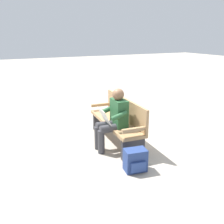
# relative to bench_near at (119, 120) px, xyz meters

# --- Properties ---
(ground_plane) EXTENTS (40.00, 40.00, 0.00)m
(ground_plane) POSITION_rel_bench_near_xyz_m (0.01, 0.07, -0.46)
(ground_plane) COLOR #A89E8E
(bench_near) EXTENTS (1.83, 0.62, 0.90)m
(bench_near) POSITION_rel_bench_near_xyz_m (0.00, 0.00, 0.00)
(bench_near) COLOR #9E7A51
(bench_near) RESTS_ON ground
(person_seated) EXTENTS (0.59, 0.59, 1.18)m
(person_seated) POSITION_rel_bench_near_xyz_m (-0.27, 0.25, 0.17)
(person_seated) COLOR #23512D
(person_seated) RESTS_ON ground
(backpack) EXTENTS (0.32, 0.39, 0.37)m
(backpack) POSITION_rel_bench_near_xyz_m (-1.17, 0.31, -0.28)
(backpack) COLOR navy
(backpack) RESTS_ON ground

